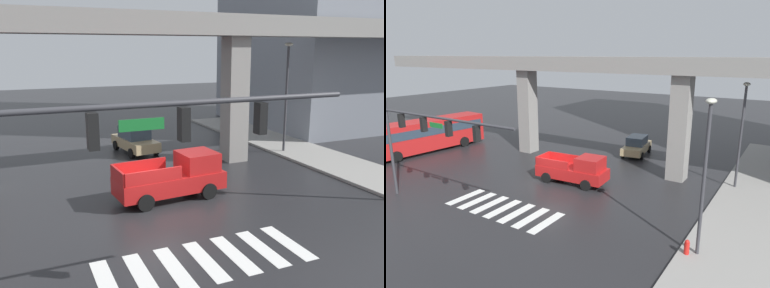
{
  "view_description": "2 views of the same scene",
  "coord_description": "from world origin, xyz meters",
  "views": [
    {
      "loc": [
        -5.39,
        -15.9,
        6.89
      ],
      "look_at": [
        2.31,
        1.61,
        2.41
      ],
      "focal_mm": 38.43,
      "sensor_mm": 36.0,
      "label": 1
    },
    {
      "loc": [
        14.21,
        -18.52,
        8.98
      ],
      "look_at": [
        0.99,
        2.01,
        2.68
      ],
      "focal_mm": 32.73,
      "sensor_mm": 36.0,
      "label": 2
    }
  ],
  "objects": [
    {
      "name": "street_lamp_mid_block",
      "position": [
        11.09,
        6.22,
        4.56
      ],
      "size": [
        0.44,
        0.7,
        7.24
      ],
      "color": "#38383D",
      "rests_on": "ground"
    },
    {
      "name": "elevated_overpass",
      "position": [
        0.0,
        5.98,
        7.48
      ],
      "size": [
        52.25,
        2.15,
        8.78
      ],
      "color": "gray",
      "rests_on": "ground"
    },
    {
      "name": "crosswalk_stripes",
      "position": [
        -0.0,
        -4.75,
        0.01
      ],
      "size": [
        7.15,
        2.8,
        0.01
      ],
      "color": "silver",
      "rests_on": "ground"
    },
    {
      "name": "pickup_truck",
      "position": [
        1.3,
        1.23,
        0.99
      ],
      "size": [
        5.23,
        2.38,
        2.08
      ],
      "color": "red",
      "rests_on": "ground"
    },
    {
      "name": "sedan_tan",
      "position": [
        1.97,
        10.43,
        0.85
      ],
      "size": [
        2.4,
        4.5,
        1.72
      ],
      "color": "tan",
      "rests_on": "ground"
    },
    {
      "name": "ground_plane",
      "position": [
        0.0,
        0.0,
        0.0
      ],
      "size": [
        120.0,
        120.0,
        0.0
      ],
      "primitive_type": "plane",
      "color": "#232326"
    },
    {
      "name": "traffic_signal_mast",
      "position": [
        -3.96,
        -6.82,
        4.68
      ],
      "size": [
        10.89,
        0.32,
        6.2
      ],
      "color": "#38383D",
      "rests_on": "ground"
    },
    {
      "name": "sidewalk_east",
      "position": [
        12.29,
        2.0,
        0.07
      ],
      "size": [
        4.0,
        36.0,
        0.15
      ],
      "primitive_type": "cube",
      "color": "gray",
      "rests_on": "ground"
    }
  ]
}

